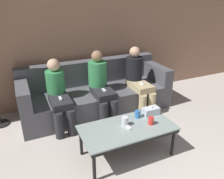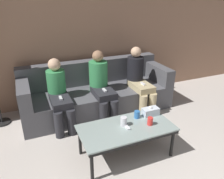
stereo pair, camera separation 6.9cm
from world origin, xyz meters
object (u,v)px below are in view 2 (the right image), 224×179
(couch, at_px, (97,93))
(cup_near_right, at_px, (150,121))
(seated_person_mid_right, at_px, (139,78))
(tissue_box, at_px, (150,111))
(game_remote, at_px, (126,126))
(seated_person_mid_left, at_px, (101,84))
(coffee_table, at_px, (126,130))
(seated_person_left_end, at_px, (59,93))
(cup_far_center, at_px, (137,114))
(cup_near_left, at_px, (124,121))

(couch, xyz_separation_m, cup_near_right, (0.22, -1.39, 0.17))
(cup_near_right, relative_size, seated_person_mid_right, 0.09)
(tissue_box, bearing_deg, seated_person_mid_right, 70.10)
(cup_near_right, relative_size, tissue_box, 0.46)
(cup_near_right, height_order, game_remote, cup_near_right)
(seated_person_mid_left, relative_size, seated_person_mid_right, 1.00)
(game_remote, xyz_separation_m, seated_person_mid_right, (0.77, 1.08, 0.13))
(coffee_table, bearing_deg, tissue_box, 18.08)
(tissue_box, distance_m, seated_person_left_end, 1.40)
(game_remote, height_order, seated_person_mid_right, seated_person_mid_right)
(couch, distance_m, coffee_table, 1.33)
(couch, height_order, seated_person_mid_right, seated_person_mid_right)
(seated_person_mid_left, height_order, seated_person_mid_right, seated_person_mid_left)
(cup_far_center, relative_size, seated_person_mid_left, 0.09)
(tissue_box, height_order, seated_person_left_end, seated_person_left_end)
(coffee_table, xyz_separation_m, game_remote, (0.00, 0.00, 0.05))
(couch, relative_size, cup_near_left, 21.46)
(game_remote, distance_m, seated_person_mid_left, 1.11)
(seated_person_mid_right, bearing_deg, cup_near_left, -127.13)
(seated_person_mid_left, bearing_deg, cup_far_center, -81.14)
(cup_near_left, relative_size, seated_person_mid_right, 0.11)
(cup_near_left, bearing_deg, cup_near_right, -19.57)
(coffee_table, bearing_deg, couch, 86.65)
(cup_far_center, height_order, seated_person_left_end, seated_person_left_end)
(couch, xyz_separation_m, seated_person_mid_left, (0.00, -0.23, 0.27))
(cup_near_left, relative_size, cup_near_right, 1.17)
(seated_person_mid_right, bearing_deg, tissue_box, -109.90)
(cup_far_center, distance_m, tissue_box, 0.20)
(seated_person_left_end, bearing_deg, game_remote, -60.06)
(cup_near_left, relative_size, seated_person_mid_left, 0.11)
(cup_near_left, xyz_separation_m, seated_person_mid_left, (0.09, 1.05, 0.09))
(seated_person_left_end, xyz_separation_m, seated_person_mid_left, (0.69, 0.03, 0.03))
(couch, bearing_deg, coffee_table, -93.35)
(cup_near_left, height_order, cup_near_right, cup_near_left)
(couch, bearing_deg, cup_near_left, -94.13)
(cup_far_center, relative_size, seated_person_left_end, 0.09)
(game_remote, bearing_deg, seated_person_left_end, 119.94)
(cup_near_left, relative_size, tissue_box, 0.54)
(seated_person_mid_left, bearing_deg, cup_near_left, -95.02)
(cup_near_right, xyz_separation_m, tissue_box, (0.13, 0.20, 0.00))
(cup_far_center, bearing_deg, seated_person_mid_right, 59.88)
(cup_near_right, bearing_deg, game_remote, 167.70)
(tissue_box, xyz_separation_m, seated_person_left_end, (-1.04, 0.93, 0.07))
(cup_near_right, relative_size, seated_person_left_end, 0.10)
(couch, relative_size, tissue_box, 11.53)
(tissue_box, distance_m, seated_person_mid_right, 1.01)
(game_remote, relative_size, seated_person_mid_right, 0.14)
(cup_far_center, xyz_separation_m, tissue_box, (0.20, -0.00, 0.00))
(cup_far_center, relative_size, game_remote, 0.65)
(tissue_box, distance_m, seated_person_mid_left, 1.02)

